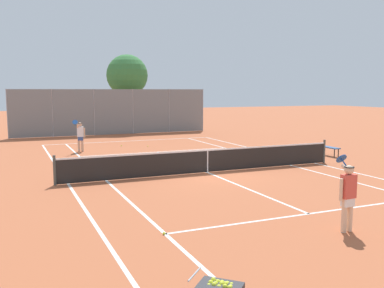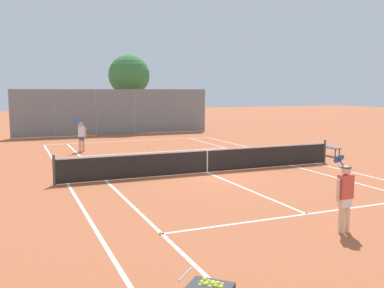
# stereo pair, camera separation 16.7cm
# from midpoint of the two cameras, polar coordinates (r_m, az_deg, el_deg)

# --- Properties ---
(ground_plane) EXTENTS (120.00, 120.00, 0.00)m
(ground_plane) POSITION_cam_midpoint_polar(r_m,az_deg,el_deg) (17.45, 2.31, -3.82)
(ground_plane) COLOR #B25B38
(court_line_markings) EXTENTS (11.10, 23.90, 0.01)m
(court_line_markings) POSITION_cam_midpoint_polar(r_m,az_deg,el_deg) (17.45, 2.31, -3.81)
(court_line_markings) COLOR silver
(court_line_markings) RESTS_ON ground
(tennis_net) EXTENTS (12.00, 0.10, 1.07)m
(tennis_net) POSITION_cam_midpoint_polar(r_m,az_deg,el_deg) (17.36, 2.32, -2.17)
(tennis_net) COLOR #474C47
(tennis_net) RESTS_ON ground
(player_near_side) EXTENTS (0.65, 0.75, 1.77)m
(player_near_side) POSITION_cam_midpoint_polar(r_m,az_deg,el_deg) (10.70, 20.13, -6.24)
(player_near_side) COLOR beige
(player_near_side) RESTS_ON ground
(player_far_left) EXTENTS (0.73, 0.72, 1.77)m
(player_far_left) POSITION_cam_midpoint_polar(r_m,az_deg,el_deg) (23.98, -14.35, 1.21)
(player_far_left) COLOR #D8A884
(player_far_left) RESTS_ON ground
(loose_tennis_ball_0) EXTENTS (0.07, 0.07, 0.07)m
(loose_tennis_ball_0) POSITION_cam_midpoint_polar(r_m,az_deg,el_deg) (20.14, -4.45, -2.26)
(loose_tennis_ball_0) COLOR #D1DB33
(loose_tennis_ball_0) RESTS_ON ground
(loose_tennis_ball_1) EXTENTS (0.07, 0.07, 0.07)m
(loose_tennis_ball_1) POSITION_cam_midpoint_polar(r_m,az_deg,el_deg) (21.49, -5.99, -1.68)
(loose_tennis_ball_1) COLOR #D1DB33
(loose_tennis_ball_1) RESTS_ON ground
(loose_tennis_ball_2) EXTENTS (0.07, 0.07, 0.07)m
(loose_tennis_ball_2) POSITION_cam_midpoint_polar(r_m,az_deg,el_deg) (10.14, -3.74, -11.79)
(loose_tennis_ball_2) COLOR #D1DB33
(loose_tennis_ball_2) RESTS_ON ground
(loose_tennis_ball_4) EXTENTS (0.07, 0.07, 0.07)m
(loose_tennis_ball_4) POSITION_cam_midpoint_polar(r_m,az_deg,el_deg) (25.92, -9.08, -0.22)
(loose_tennis_ball_4) COLOR #D1DB33
(loose_tennis_ball_4) RESTS_ON ground
(loose_tennis_ball_5) EXTENTS (0.07, 0.07, 0.07)m
(loose_tennis_ball_5) POSITION_cam_midpoint_polar(r_m,az_deg,el_deg) (25.49, -5.58, -0.28)
(loose_tennis_ball_5) COLOR #D1DB33
(loose_tennis_ball_5) RESTS_ON ground
(courtside_bench) EXTENTS (0.36, 1.50, 0.47)m
(courtside_bench) POSITION_cam_midpoint_polar(r_m,az_deg,el_deg) (22.94, 17.96, -0.49)
(courtside_bench) COLOR #33598C
(courtside_bench) RESTS_ON ground
(back_fence) EXTENTS (14.84, 0.08, 3.43)m
(back_fence) POSITION_cam_midpoint_polar(r_m,az_deg,el_deg) (32.84, -10.00, 4.25)
(back_fence) COLOR gray
(back_fence) RESTS_ON ground
(tree_behind_left) EXTENTS (3.32, 3.32, 6.20)m
(tree_behind_left) POSITION_cam_midpoint_polar(r_m,az_deg,el_deg) (35.34, -8.24, 8.89)
(tree_behind_left) COLOR brown
(tree_behind_left) RESTS_ON ground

